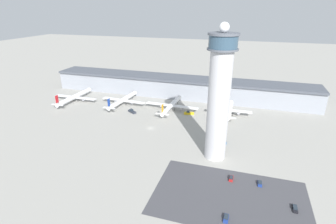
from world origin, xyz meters
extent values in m
plane|color=#9E9B93|center=(0.00, 0.00, 0.00)|extent=(1000.00, 1000.00, 0.00)
cube|color=#9399A3|center=(0.00, 70.00, 7.76)|extent=(229.69, 22.00, 15.51)
cube|color=#4C515B|center=(0.00, 70.00, 16.31)|extent=(229.69, 25.00, 1.60)
cylinder|color=#BCBCC1|center=(45.21, -22.10, 28.09)|extent=(10.91, 10.91, 56.18)
cylinder|color=#565B66|center=(45.21, -22.10, 56.58)|extent=(14.43, 14.43, 0.80)
cylinder|color=#334C60|center=(45.21, -22.10, 59.89)|extent=(13.27, 13.27, 5.82)
cylinder|color=#565B66|center=(45.21, -22.10, 63.30)|extent=(14.43, 14.43, 1.00)
sphere|color=white|center=(45.21, -22.10, 66.13)|extent=(4.66, 4.66, 4.66)
cube|color=#424247|center=(55.95, -53.04, 0.00)|extent=(64.00, 40.00, 0.01)
cylinder|color=white|center=(-79.38, 30.29, 4.12)|extent=(4.26, 35.46, 3.71)
cone|color=white|center=(-79.08, 49.66, 4.12)|extent=(3.76, 3.39, 3.71)
cone|color=white|center=(-79.69, 10.37, 4.12)|extent=(3.41, 4.50, 3.34)
cube|color=white|center=(-79.37, 31.00, 3.47)|extent=(38.41, 5.00, 0.44)
cylinder|color=#A8A8B2|center=(-87.41, 32.13, 2.35)|extent=(2.10, 4.11, 2.04)
cylinder|color=#A8A8B2|center=(-71.30, 31.88, 2.35)|extent=(2.10, 4.11, 2.04)
cube|color=red|center=(-79.71, 9.48, 8.94)|extent=(0.34, 2.80, 5.93)
cube|color=white|center=(-79.71, 9.08, 4.49)|extent=(10.41, 2.16, 0.24)
cylinder|color=black|center=(-79.12, 46.80, 1.13)|extent=(0.28, 0.28, 2.26)
cylinder|color=black|center=(-76.79, 30.16, 1.13)|extent=(0.28, 0.28, 2.26)
cylinder|color=black|center=(-81.98, 30.24, 1.13)|extent=(0.28, 0.28, 2.26)
cylinder|color=white|center=(-36.63, 34.40, 4.41)|extent=(6.01, 33.88, 3.52)
cone|color=white|center=(-35.26, 52.79, 4.41)|extent=(3.74, 3.42, 3.52)
cone|color=white|center=(-38.04, 15.49, 4.41)|extent=(3.47, 4.45, 3.17)
cube|color=white|center=(-36.58, 35.08, 3.79)|extent=(37.64, 7.17, 0.44)
cylinder|color=#A8A8B2|center=(-44.34, 36.66, 2.73)|extent=(2.22, 4.00, 1.94)
cylinder|color=#A8A8B2|center=(-28.67, 35.49, 2.73)|extent=(2.22, 4.00, 1.94)
cube|color=navy|center=(-38.10, 14.65, 8.98)|extent=(0.51, 2.81, 5.63)
cube|color=white|center=(-38.13, 14.25, 4.76)|extent=(9.98, 2.73, 0.24)
cylinder|color=black|center=(-35.47, 50.02, 1.32)|extent=(0.28, 0.28, 2.65)
cylinder|color=black|center=(-34.18, 34.09, 1.32)|extent=(0.28, 0.28, 2.65)
cylinder|color=black|center=(-39.09, 34.46, 1.32)|extent=(0.28, 0.28, 2.65)
cylinder|color=white|center=(4.08, 34.99, 4.25)|extent=(4.74, 32.98, 3.44)
cone|color=white|center=(4.79, 52.96, 4.25)|extent=(3.56, 3.23, 3.44)
cone|color=white|center=(3.34, 16.50, 4.25)|extent=(3.26, 4.25, 3.10)
cube|color=white|center=(4.10, 35.64, 3.65)|extent=(41.99, 6.05, 0.44)
cylinder|color=#A8A8B2|center=(-4.64, 36.99, 2.61)|extent=(2.04, 3.86, 1.89)
cylinder|color=#A8A8B2|center=(12.92, 36.30, 2.61)|extent=(2.04, 3.86, 1.89)
cube|color=orange|center=(3.31, 15.67, 8.73)|extent=(0.41, 2.81, 5.51)
cube|color=white|center=(3.29, 15.27, 4.60)|extent=(9.71, 2.38, 0.24)
cylinder|color=black|center=(4.68, 50.21, 1.27)|extent=(0.28, 0.28, 2.53)
cylinder|color=black|center=(6.48, 34.75, 1.27)|extent=(0.28, 0.28, 2.53)
cylinder|color=black|center=(1.66, 34.94, 1.27)|extent=(0.28, 0.28, 2.53)
cylinder|color=white|center=(47.37, 38.05, 4.46)|extent=(4.42, 24.82, 3.96)
cone|color=white|center=(47.11, 52.21, 4.46)|extent=(4.03, 3.64, 3.96)
cone|color=white|center=(47.64, 23.29, 4.46)|extent=(3.65, 4.82, 3.57)
cube|color=white|center=(47.36, 38.54, 3.77)|extent=(32.60, 4.99, 0.44)
cylinder|color=#A8A8B2|center=(40.52, 39.42, 2.57)|extent=(2.26, 4.40, 2.18)
cylinder|color=#A8A8B2|center=(54.17, 39.67, 2.57)|extent=(2.26, 4.40, 2.18)
cube|color=#197FB2|center=(47.66, 22.34, 9.61)|extent=(0.35, 2.81, 6.34)
cube|color=white|center=(47.67, 21.94, 4.86)|extent=(11.14, 2.20, 0.24)
cylinder|color=black|center=(47.17, 49.22, 1.24)|extent=(0.28, 0.28, 2.48)
cylinder|color=black|center=(50.15, 37.79, 1.24)|extent=(0.28, 0.28, 2.48)
cylinder|color=black|center=(44.60, 37.69, 1.24)|extent=(0.28, 0.28, 2.48)
cube|color=black|center=(-23.05, 21.64, 0.06)|extent=(6.75, 5.41, 0.12)
cube|color=#2D333D|center=(-23.05, 21.64, 0.67)|extent=(7.85, 6.14, 1.35)
cube|color=#232D38|center=(-23.71, 22.04, 1.90)|extent=(3.11, 3.09, 1.10)
cube|color=black|center=(47.42, -4.35, 0.06)|extent=(4.78, 7.08, 0.12)
cube|color=#195699|center=(47.42, -4.35, 0.70)|extent=(5.36, 8.29, 1.40)
cube|color=#232D38|center=(47.73, -5.08, 1.98)|extent=(2.93, 3.04, 1.15)
cube|color=black|center=(18.91, 31.11, 0.06)|extent=(6.44, 3.51, 0.12)
cube|color=gold|center=(18.91, 31.11, 0.77)|extent=(7.59, 3.86, 1.54)
cube|color=#232D38|center=(18.20, 30.95, 2.17)|extent=(2.58, 2.44, 1.26)
cube|color=black|center=(68.15, -40.27, 0.06)|extent=(1.74, 3.50, 0.12)
cube|color=navy|center=(68.15, -40.27, 0.39)|extent=(1.83, 4.16, 0.78)
cube|color=#232D38|center=(68.15, -40.17, 1.10)|extent=(1.58, 2.30, 0.64)
cube|color=black|center=(55.68, -66.02, 0.06)|extent=(1.82, 3.69, 0.12)
cube|color=navy|center=(55.68, -66.02, 0.42)|extent=(1.91, 4.38, 0.83)
cube|color=#232D38|center=(55.69, -65.91, 1.17)|extent=(1.63, 2.43, 0.68)
cube|color=black|center=(81.21, -52.69, 0.06)|extent=(1.69, 3.93, 0.12)
cube|color=black|center=(81.21, -52.69, 0.38)|extent=(1.77, 4.67, 0.76)
cube|color=#232D38|center=(81.21, -52.57, 1.08)|extent=(1.54, 2.57, 0.62)
cube|color=black|center=(55.50, -40.25, 0.06)|extent=(1.80, 3.77, 0.12)
cube|color=red|center=(55.50, -40.25, 0.42)|extent=(1.90, 4.48, 0.84)
cube|color=#232D38|center=(55.50, -40.36, 1.19)|extent=(1.61, 2.49, 0.69)
camera|label=1|loc=(57.42, -145.51, 74.85)|focal=28.00mm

